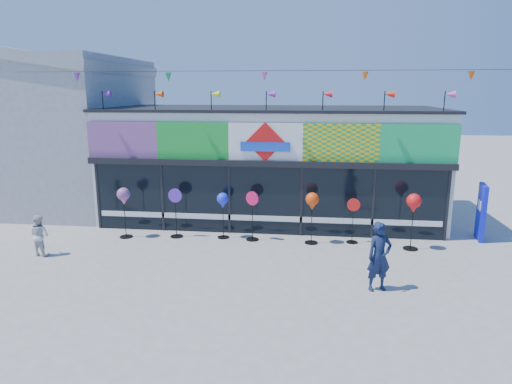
% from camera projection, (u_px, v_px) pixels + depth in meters
% --- Properties ---
extents(ground, '(80.00, 80.00, 0.00)m').
position_uv_depth(ground, '(252.00, 273.00, 12.04)').
color(ground, gray).
rests_on(ground, ground).
extents(kite_shop, '(16.00, 5.70, 5.31)m').
position_uv_depth(kite_shop, '(272.00, 162.00, 17.35)').
color(kite_shop, white).
rests_on(kite_shop, ground).
extents(neighbour_building, '(8.18, 7.20, 6.87)m').
position_uv_depth(neighbour_building, '(38.00, 127.00, 19.27)').
color(neighbour_building, '#A1A3A6').
rests_on(neighbour_building, ground).
extents(blue_sign, '(0.28, 0.91, 1.81)m').
position_uv_depth(blue_sign, '(481.00, 212.00, 14.62)').
color(blue_sign, '#0E17D3').
rests_on(blue_sign, ground).
extents(spinner_0, '(0.42, 0.42, 1.67)m').
position_uv_depth(spinner_0, '(124.00, 198.00, 14.71)').
color(spinner_0, black).
rests_on(spinner_0, ground).
extents(spinner_1, '(0.46, 0.41, 1.63)m').
position_uv_depth(spinner_1, '(176.00, 212.00, 14.85)').
color(spinner_1, black).
rests_on(spinner_1, ground).
extents(spinner_2, '(0.38, 0.38, 1.51)m').
position_uv_depth(spinner_2, '(223.00, 202.00, 14.68)').
color(spinner_2, black).
rests_on(spinner_2, ground).
extents(spinner_3, '(0.43, 0.41, 1.60)m').
position_uv_depth(spinner_3, '(252.00, 215.00, 14.55)').
color(spinner_3, black).
rests_on(spinner_3, ground).
extents(spinner_4, '(0.42, 0.42, 1.64)m').
position_uv_depth(spinner_4, '(312.00, 203.00, 14.13)').
color(spinner_4, black).
rests_on(spinner_4, ground).
extents(spinner_5, '(0.40, 0.37, 1.44)m').
position_uv_depth(spinner_5, '(353.00, 219.00, 14.30)').
color(spinner_5, black).
rests_on(spinner_5, ground).
extents(spinner_6, '(0.44, 0.44, 1.73)m').
position_uv_depth(spinner_6, '(414.00, 205.00, 13.56)').
color(spinner_6, black).
rests_on(spinner_6, ground).
extents(adult_man, '(0.72, 0.59, 1.69)m').
position_uv_depth(adult_man, '(379.00, 257.00, 10.87)').
color(adult_man, '#141D3E').
rests_on(adult_man, ground).
extents(child, '(0.65, 0.46, 1.21)m').
position_uv_depth(child, '(40.00, 235.00, 13.25)').
color(child, silver).
rests_on(child, ground).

